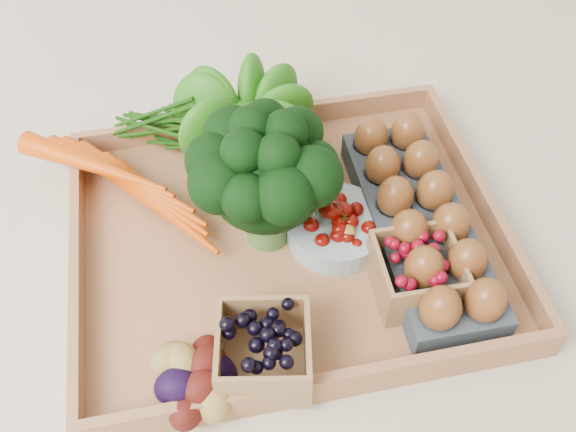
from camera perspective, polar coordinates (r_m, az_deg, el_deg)
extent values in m
plane|color=beige|center=(0.86, 0.00, -2.56)|extent=(4.00, 4.00, 0.00)
cube|color=#A97047|center=(0.85, 0.00, -2.26)|extent=(0.55, 0.45, 0.01)
sphere|color=#21500C|center=(0.91, -3.84, 9.10)|extent=(0.14, 0.14, 0.14)
cylinder|color=#8C9EA5|center=(0.84, 4.32, -1.09)|extent=(0.13, 0.13, 0.03)
cube|color=#363D45|center=(0.85, 11.47, -0.99)|extent=(0.12, 0.34, 0.04)
cube|color=black|center=(0.72, -2.17, -11.96)|extent=(0.12, 0.12, 0.07)
cube|color=#680413|center=(0.79, 11.35, -4.96)|extent=(0.10, 0.10, 0.07)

